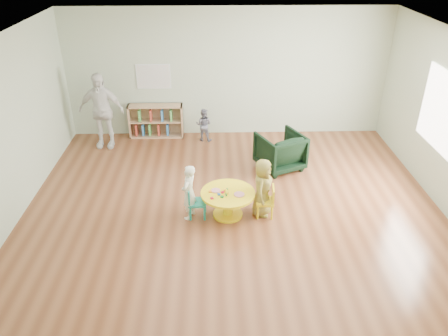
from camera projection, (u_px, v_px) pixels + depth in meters
name	position (u px, v px, depth m)	size (l,w,h in m)	color
room	(235.00, 99.00, 6.62)	(7.10, 7.00, 2.80)	brown
activity_table	(228.00, 199.00, 7.07)	(0.88, 0.88, 0.49)	yellow
kid_chair_left	(195.00, 201.00, 7.06)	(0.29, 0.29, 0.53)	teal
kid_chair_right	(267.00, 200.00, 7.08)	(0.31, 0.31, 0.54)	yellow
bookshelf	(156.00, 121.00, 9.82)	(1.20, 0.30, 0.75)	#A8805D
alphabet_poster	(154.00, 76.00, 9.45)	(0.74, 0.01, 0.54)	white
armchair	(280.00, 151.00, 8.48)	(0.78, 0.81, 0.73)	black
child_left	(189.00, 192.00, 6.95)	(0.34, 0.23, 0.94)	white
child_right	(263.00, 188.00, 7.03)	(0.49, 0.32, 1.00)	yellow
toddler	(204.00, 125.00, 9.61)	(0.36, 0.28, 0.74)	#17183A
adult_caretaker	(101.00, 111.00, 9.15)	(0.95, 0.40, 1.63)	white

